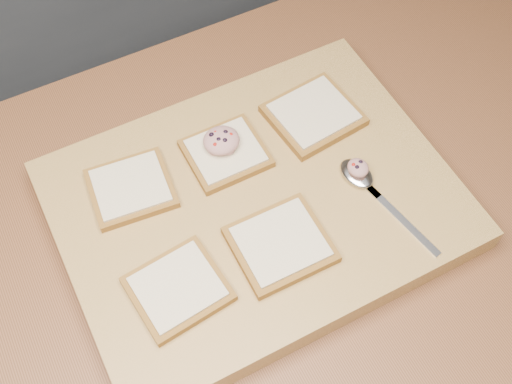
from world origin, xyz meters
The scene contains 11 objects.
ground centered at (0.00, 0.00, 0.00)m, with size 4.00×4.00×0.00m, color #515459.
island_counter centered at (0.00, 0.00, 0.45)m, with size 2.00×0.80×0.90m.
cutting_board centered at (-0.04, 0.01, 0.92)m, with size 0.56×0.42×0.04m, color tan.
bread_far_left centered at (-0.20, 0.10, 0.95)m, with size 0.13×0.12×0.02m.
bread_far_center centered at (-0.05, 0.10, 0.95)m, with size 0.11×0.10×0.02m.
bread_far_right centered at (0.10, 0.10, 0.95)m, with size 0.14×0.13×0.02m.
bread_near_left centered at (-0.20, -0.07, 0.95)m, with size 0.13×0.12×0.02m.
bread_near_center centered at (-0.05, -0.08, 0.95)m, with size 0.13×0.12×0.02m.
tuna_salad_dollop centered at (-0.05, 0.11, 0.97)m, with size 0.05×0.05×0.03m.
spoon centered at (0.11, -0.04, 0.95)m, with size 0.06×0.20×0.01m.
spoon_salad centered at (0.10, -0.02, 0.97)m, with size 0.03×0.03×0.02m.
Camera 1 is at (-0.27, -0.42, 1.73)m, focal length 45.00 mm.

